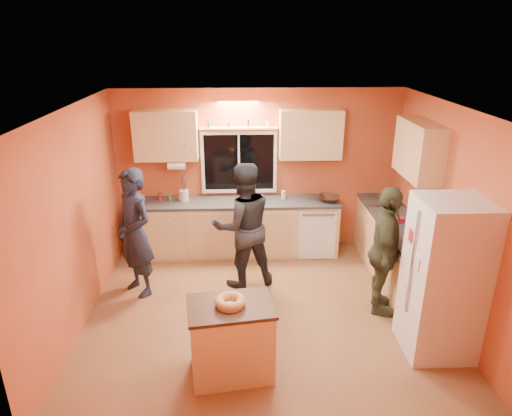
{
  "coord_description": "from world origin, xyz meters",
  "views": [
    {
      "loc": [
        -0.32,
        -5.02,
        3.4
      ],
      "look_at": [
        -0.09,
        0.4,
        1.28
      ],
      "focal_mm": 32.0,
      "sensor_mm": 36.0,
      "label": 1
    }
  ],
  "objects_px": {
    "person_left": "(135,233)",
    "person_center": "(243,226)",
    "refrigerator": "(444,279)",
    "person_right": "(385,252)",
    "island": "(231,339)"
  },
  "relations": [
    {
      "from": "island",
      "to": "person_right",
      "type": "relative_size",
      "value": 0.56
    },
    {
      "from": "refrigerator",
      "to": "person_center",
      "type": "relative_size",
      "value": 1.0
    },
    {
      "from": "island",
      "to": "person_left",
      "type": "bearing_deg",
      "value": 119.41
    },
    {
      "from": "refrigerator",
      "to": "person_left",
      "type": "bearing_deg",
      "value": 159.25
    },
    {
      "from": "island",
      "to": "person_left",
      "type": "xyz_separation_m",
      "value": [
        -1.29,
        1.68,
        0.46
      ]
    },
    {
      "from": "island",
      "to": "person_right",
      "type": "height_order",
      "value": "person_right"
    },
    {
      "from": "person_left",
      "to": "person_center",
      "type": "distance_m",
      "value": 1.45
    },
    {
      "from": "island",
      "to": "person_left",
      "type": "relative_size",
      "value": 0.53
    },
    {
      "from": "island",
      "to": "person_right",
      "type": "distance_m",
      "value": 2.23
    },
    {
      "from": "person_center",
      "to": "person_right",
      "type": "distance_m",
      "value": 1.9
    },
    {
      "from": "refrigerator",
      "to": "person_center",
      "type": "bearing_deg",
      "value": 144.52
    },
    {
      "from": "refrigerator",
      "to": "person_right",
      "type": "height_order",
      "value": "refrigerator"
    },
    {
      "from": "person_right",
      "to": "refrigerator",
      "type": "bearing_deg",
      "value": -137.04
    },
    {
      "from": "refrigerator",
      "to": "island",
      "type": "height_order",
      "value": "refrigerator"
    },
    {
      "from": "refrigerator",
      "to": "person_right",
      "type": "bearing_deg",
      "value": 117.28
    }
  ]
}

